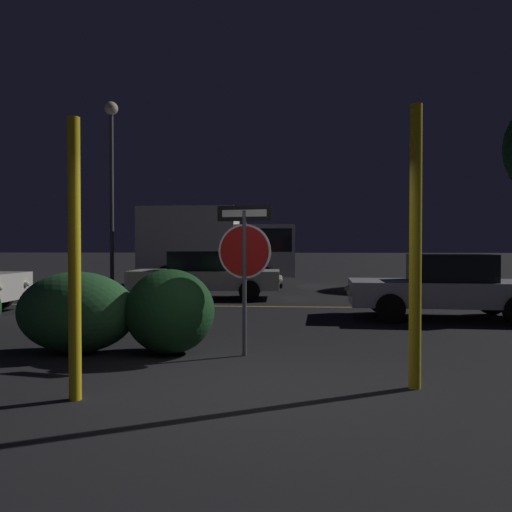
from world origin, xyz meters
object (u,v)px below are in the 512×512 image
yellow_pole_right (415,247)px  street_lamp (111,157)px  passing_car_3 (445,287)px  yellow_pole_left (74,259)px  stop_sign (244,251)px  delivery_truck (218,245)px  passing_car_2 (205,275)px  hedge_bush_1 (77,312)px  hedge_bush_2 (170,311)px

yellow_pole_right → street_lamp: bearing=121.6°
passing_car_3 → yellow_pole_right: bearing=163.7°
yellow_pole_left → stop_sign: bearing=55.1°
passing_car_3 → delivery_truck: bearing=38.5°
passing_car_2 → passing_car_3: 7.09m
yellow_pole_left → passing_car_2: bearing=92.7°
hedge_bush_1 → passing_car_2: (0.49, 7.82, 0.11)m
stop_sign → delivery_truck: size_ratio=0.35×
hedge_bush_1 → hedge_bush_2: (1.38, 0.04, 0.02)m
passing_car_2 → street_lamp: street_lamp is taller
yellow_pole_left → street_lamp: 15.95m
stop_sign → yellow_pole_left: size_ratio=0.75×
stop_sign → passing_car_2: 8.14m
stop_sign → street_lamp: bearing=128.4°
stop_sign → passing_car_2: (-1.98, 7.85, -0.79)m
yellow_pole_right → hedge_bush_2: size_ratio=2.39×
hedge_bush_1 → delivery_truck: delivery_truck is taller
stop_sign → yellow_pole_left: bearing=-114.3°
passing_car_2 → delivery_truck: (-0.37, 5.07, 0.95)m
yellow_pole_right → passing_car_3: size_ratio=0.74×
stop_sign → yellow_pole_left: 2.64m
passing_car_2 → delivery_truck: size_ratio=0.74×
yellow_pole_left → passing_car_3: yellow_pole_left is taller
stop_sign → passing_car_3: stop_sign is taller
hedge_bush_2 → street_lamp: size_ratio=0.18×
delivery_truck → street_lamp: 5.51m
yellow_pole_left → hedge_bush_2: (0.42, 2.24, -0.81)m
hedge_bush_1 → passing_car_3: passing_car_3 is taller
stop_sign → passing_car_3: bearing=55.8°
stop_sign → hedge_bush_2: stop_sign is taller
yellow_pole_left → hedge_bush_1: 2.54m
delivery_truck → yellow_pole_right: bearing=16.0°
yellow_pole_right → passing_car_2: yellow_pole_right is taller
hedge_bush_1 → passing_car_3: size_ratio=0.42×
yellow_pole_right → delivery_truck: bearing=106.9°
yellow_pole_right → delivery_truck: delivery_truck is taller
stop_sign → street_lamp: street_lamp is taller
yellow_pole_left → street_lamp: street_lamp is taller
street_lamp → yellow_pole_right: bearing=-58.4°
stop_sign → hedge_bush_1: bearing=-170.2°
hedge_bush_2 → yellow_pole_left: bearing=-100.5°
yellow_pole_left → hedge_bush_2: 2.41m
yellow_pole_left → yellow_pole_right: (3.53, 0.67, 0.12)m
yellow_pole_right → passing_car_2: (-4.00, 9.34, -0.85)m
hedge_bush_1 → street_lamp: 13.89m
street_lamp → passing_car_2: bearing=-45.2°
stop_sign → yellow_pole_right: 2.51m
passing_car_3 → street_lamp: (-10.56, 8.49, 4.46)m
hedge_bush_2 → street_lamp: 14.32m
hedge_bush_2 → delivery_truck: 12.95m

